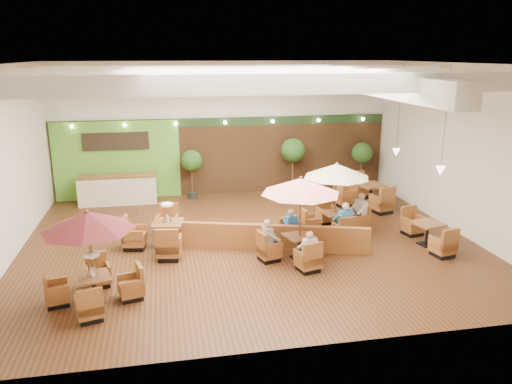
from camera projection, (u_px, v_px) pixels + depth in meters
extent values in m
plane|color=#381E0F|center=(250.00, 242.00, 15.87)|extent=(14.00, 14.00, 0.00)
cube|color=silver|center=(224.00, 129.00, 20.80)|extent=(14.00, 0.04, 5.50)
cube|color=silver|center=(305.00, 220.00, 9.45)|extent=(14.00, 0.04, 5.50)
cube|color=silver|center=(2.00, 167.00, 13.86)|extent=(0.04, 12.00, 5.50)
cube|color=silver|center=(459.00, 149.00, 16.39)|extent=(0.04, 12.00, 5.50)
cube|color=white|center=(249.00, 64.00, 14.39)|extent=(14.00, 12.00, 0.04)
cube|color=brown|center=(225.00, 156.00, 21.06)|extent=(13.90, 0.10, 3.20)
cube|color=#1E3819|center=(224.00, 122.00, 20.66)|extent=(13.90, 0.12, 0.35)
cube|color=#5BA12E|center=(117.00, 160.00, 20.20)|extent=(5.00, 0.08, 3.20)
cube|color=black|center=(116.00, 141.00, 19.91)|extent=(2.60, 0.08, 0.70)
cube|color=white|center=(362.00, 82.00, 15.17)|extent=(0.60, 11.00, 0.60)
cube|color=white|center=(282.00, 84.00, 10.70)|extent=(13.60, 0.12, 0.45)
cube|color=white|center=(258.00, 78.00, 13.25)|extent=(13.60, 0.12, 0.45)
cube|color=white|center=(242.00, 74.00, 15.71)|extent=(13.60, 0.12, 0.45)
cube|color=white|center=(230.00, 71.00, 18.27)|extent=(13.60, 0.12, 0.45)
cylinder|color=black|center=(446.00, 119.00, 14.92)|extent=(0.01, 0.01, 3.20)
cone|color=white|center=(440.00, 171.00, 15.35)|extent=(0.28, 0.28, 0.28)
cylinder|color=black|center=(400.00, 108.00, 17.76)|extent=(0.01, 0.01, 3.20)
cone|color=white|center=(396.00, 152.00, 18.19)|extent=(0.28, 0.28, 0.28)
sphere|color=#FFEAC6|center=(72.00, 126.00, 19.36)|extent=(0.14, 0.14, 0.14)
sphere|color=#FFEAC6|center=(125.00, 125.00, 19.72)|extent=(0.14, 0.14, 0.14)
sphere|color=#FFEAC6|center=(176.00, 124.00, 20.08)|extent=(0.14, 0.14, 0.14)
sphere|color=#FFEAC6|center=(225.00, 123.00, 20.44)|extent=(0.14, 0.14, 0.14)
sphere|color=#FFEAC6|center=(273.00, 121.00, 20.80)|extent=(0.14, 0.14, 0.14)
sphere|color=#FFEAC6|center=(319.00, 120.00, 21.16)|extent=(0.14, 0.14, 0.14)
sphere|color=#FFEAC6|center=(363.00, 119.00, 21.52)|extent=(0.14, 0.14, 0.14)
cube|color=beige|center=(118.00, 190.00, 19.75)|extent=(3.00, 0.70, 1.10)
cube|color=brown|center=(117.00, 176.00, 19.59)|extent=(3.00, 0.75, 0.06)
cube|color=brown|center=(271.00, 238.00, 15.09)|extent=(5.72, 1.87, 0.82)
cube|color=brown|center=(93.00, 277.00, 11.88)|extent=(0.93, 0.93, 0.05)
cylinder|color=black|center=(94.00, 289.00, 11.96)|extent=(0.09, 0.09, 0.59)
cube|color=black|center=(95.00, 301.00, 12.05)|extent=(0.49, 0.49, 0.04)
cube|color=brown|center=(90.00, 309.00, 11.17)|extent=(0.68, 0.68, 0.29)
cube|color=brown|center=(85.00, 303.00, 10.87)|extent=(0.56, 0.23, 0.63)
cube|color=brown|center=(77.00, 304.00, 11.01)|extent=(0.20, 0.50, 0.25)
cube|color=brown|center=(101.00, 299.00, 11.23)|extent=(0.20, 0.50, 0.25)
cube|color=black|center=(91.00, 317.00, 11.23)|extent=(0.60, 0.60, 0.13)
cube|color=brown|center=(99.00, 276.00, 12.79)|extent=(0.68, 0.68, 0.29)
cube|color=brown|center=(101.00, 263.00, 12.94)|extent=(0.56, 0.23, 0.63)
cube|color=brown|center=(108.00, 268.00, 12.85)|extent=(0.20, 0.50, 0.25)
cube|color=brown|center=(87.00, 272.00, 12.63)|extent=(0.20, 0.50, 0.25)
cube|color=black|center=(99.00, 284.00, 12.84)|extent=(0.60, 0.60, 0.13)
cube|color=brown|center=(57.00, 295.00, 11.83)|extent=(0.68, 0.68, 0.29)
cube|color=brown|center=(65.00, 285.00, 11.74)|extent=(0.23, 0.56, 0.63)
cube|color=brown|center=(55.00, 283.00, 12.00)|extent=(0.50, 0.20, 0.25)
cube|color=brown|center=(57.00, 292.00, 11.55)|extent=(0.50, 0.20, 0.25)
cube|color=black|center=(58.00, 303.00, 11.88)|extent=(0.60, 0.60, 0.13)
cube|color=brown|center=(131.00, 289.00, 12.13)|extent=(0.68, 0.68, 0.29)
cube|color=brown|center=(121.00, 278.00, 12.08)|extent=(0.23, 0.56, 0.63)
cube|color=brown|center=(133.00, 286.00, 11.86)|extent=(0.50, 0.20, 0.25)
cube|color=brown|center=(128.00, 278.00, 12.31)|extent=(0.50, 0.20, 0.25)
cube|color=black|center=(132.00, 296.00, 12.19)|extent=(0.60, 0.60, 0.13)
cylinder|color=brown|center=(91.00, 259.00, 11.75)|extent=(0.06, 0.06, 2.25)
cone|color=#52181D|center=(88.00, 221.00, 11.50)|extent=(2.16, 2.16, 0.45)
sphere|color=brown|center=(87.00, 211.00, 11.43)|extent=(0.10, 0.10, 0.10)
cylinder|color=silver|center=(93.00, 272.00, 11.84)|extent=(0.10, 0.10, 0.22)
cube|color=brown|center=(300.00, 236.00, 14.43)|extent=(0.99, 0.99, 0.06)
cylinder|color=black|center=(299.00, 247.00, 14.52)|extent=(0.09, 0.09, 0.63)
cube|color=black|center=(299.00, 257.00, 14.61)|extent=(0.52, 0.52, 0.04)
cube|color=brown|center=(308.00, 261.00, 13.69)|extent=(0.72, 0.72, 0.30)
cube|color=brown|center=(309.00, 255.00, 13.37)|extent=(0.59, 0.25, 0.66)
cube|color=brown|center=(300.00, 257.00, 13.52)|extent=(0.21, 0.52, 0.27)
cube|color=brown|center=(317.00, 253.00, 13.75)|extent=(0.21, 0.52, 0.27)
cube|color=black|center=(308.00, 269.00, 13.75)|extent=(0.64, 0.64, 0.13)
cube|color=brown|center=(291.00, 238.00, 15.40)|extent=(0.72, 0.72, 0.30)
cube|color=brown|center=(292.00, 227.00, 15.56)|extent=(0.59, 0.25, 0.66)
cube|color=brown|center=(299.00, 231.00, 15.46)|extent=(0.21, 0.52, 0.27)
cube|color=brown|center=(284.00, 234.00, 15.23)|extent=(0.21, 0.52, 0.27)
cube|color=black|center=(291.00, 245.00, 15.45)|extent=(0.64, 0.64, 0.13)
cube|color=brown|center=(269.00, 251.00, 14.38)|extent=(0.72, 0.72, 0.30)
cube|color=brown|center=(278.00, 242.00, 14.28)|extent=(0.25, 0.59, 0.66)
cube|color=brown|center=(265.00, 242.00, 14.57)|extent=(0.52, 0.21, 0.27)
cube|color=brown|center=(274.00, 248.00, 14.09)|extent=(0.52, 0.21, 0.27)
cube|color=black|center=(269.00, 258.00, 14.44)|extent=(0.64, 0.64, 0.13)
cylinder|color=brown|center=(300.00, 220.00, 14.30)|extent=(0.06, 0.06, 2.37)
cone|color=#DC746A|center=(301.00, 186.00, 14.03)|extent=(2.28, 2.28, 0.45)
sphere|color=brown|center=(301.00, 178.00, 13.97)|extent=(0.10, 0.10, 0.10)
cube|color=brown|center=(335.00, 213.00, 16.62)|extent=(0.88, 0.88, 0.05)
cylinder|color=black|center=(334.00, 222.00, 16.70)|extent=(0.09, 0.09, 0.60)
cube|color=black|center=(334.00, 231.00, 16.79)|extent=(0.47, 0.47, 0.04)
cube|color=brown|center=(343.00, 233.00, 15.90)|extent=(0.64, 0.64, 0.29)
cube|color=brown|center=(346.00, 227.00, 15.59)|extent=(0.58, 0.17, 0.64)
cube|color=brown|center=(336.00, 228.00, 15.76)|extent=(0.14, 0.51, 0.26)
cube|color=brown|center=(351.00, 226.00, 15.93)|extent=(0.14, 0.51, 0.26)
cube|color=black|center=(343.00, 239.00, 15.95)|extent=(0.57, 0.57, 0.13)
cube|color=brown|center=(326.00, 216.00, 17.54)|extent=(0.64, 0.64, 0.29)
cube|color=brown|center=(325.00, 206.00, 17.70)|extent=(0.58, 0.17, 0.64)
cube|color=brown|center=(333.00, 210.00, 17.58)|extent=(0.14, 0.51, 0.26)
cube|color=brown|center=(319.00, 212.00, 17.41)|extent=(0.14, 0.51, 0.26)
cube|color=black|center=(326.00, 221.00, 17.60)|extent=(0.57, 0.57, 0.13)
cube|color=brown|center=(309.00, 225.00, 16.56)|extent=(0.64, 0.64, 0.29)
cube|color=brown|center=(317.00, 217.00, 16.50)|extent=(0.17, 0.58, 0.64)
cube|color=brown|center=(306.00, 218.00, 16.76)|extent=(0.51, 0.14, 0.26)
cube|color=brown|center=(313.00, 223.00, 16.27)|extent=(0.51, 0.14, 0.26)
cube|color=black|center=(309.00, 231.00, 16.62)|extent=(0.57, 0.57, 0.13)
cube|color=brown|center=(359.00, 222.00, 16.88)|extent=(0.64, 0.64, 0.29)
cube|color=brown|center=(352.00, 215.00, 16.79)|extent=(0.17, 0.58, 0.64)
cube|color=brown|center=(363.00, 219.00, 16.59)|extent=(0.51, 0.14, 0.26)
cube|color=brown|center=(355.00, 215.00, 17.07)|extent=(0.51, 0.14, 0.26)
cube|color=black|center=(358.00, 228.00, 16.93)|extent=(0.57, 0.57, 0.13)
cylinder|color=brown|center=(335.00, 199.00, 16.49)|extent=(0.06, 0.06, 2.29)
cone|color=#C3B488|center=(337.00, 171.00, 16.23)|extent=(2.20, 2.20, 0.45)
sphere|color=brown|center=(337.00, 164.00, 16.16)|extent=(0.10, 0.10, 0.10)
cube|color=brown|center=(168.00, 223.00, 15.30)|extent=(1.04, 1.04, 0.06)
cylinder|color=black|center=(168.00, 234.00, 15.40)|extent=(0.11, 0.11, 0.71)
cube|color=black|center=(169.00, 246.00, 15.50)|extent=(0.55, 0.55, 0.04)
cube|color=brown|center=(169.00, 249.00, 14.46)|extent=(0.76, 0.76, 0.34)
cube|color=brown|center=(170.00, 242.00, 14.12)|extent=(0.67, 0.21, 0.75)
cube|color=brown|center=(158.00, 242.00, 14.39)|extent=(0.18, 0.60, 0.30)
cube|color=brown|center=(180.00, 242.00, 14.41)|extent=(0.18, 0.60, 0.30)
cube|color=black|center=(169.00, 257.00, 14.53)|extent=(0.68, 0.68, 0.15)
cube|color=brown|center=(168.00, 226.00, 16.39)|extent=(0.76, 0.76, 0.34)
cube|color=brown|center=(166.00, 214.00, 16.55)|extent=(0.67, 0.21, 0.75)
cube|color=brown|center=(177.00, 220.00, 16.34)|extent=(0.18, 0.60, 0.30)
cube|color=brown|center=(158.00, 220.00, 16.32)|extent=(0.18, 0.60, 0.30)
cube|color=black|center=(168.00, 233.00, 16.45)|extent=(0.68, 0.68, 0.15)
cube|color=brown|center=(135.00, 239.00, 15.24)|extent=(0.76, 0.76, 0.34)
cube|color=brown|center=(143.00, 228.00, 15.24)|extent=(0.21, 0.67, 0.75)
cube|color=brown|center=(136.00, 229.00, 15.48)|extent=(0.60, 0.18, 0.30)
cube|color=brown|center=(132.00, 236.00, 14.88)|extent=(0.60, 0.18, 0.30)
cube|color=black|center=(135.00, 246.00, 15.30)|extent=(0.68, 0.68, 0.15)
cylinder|color=silver|center=(167.00, 218.00, 15.26)|extent=(0.10, 0.10, 0.22)
cube|color=brown|center=(428.00, 224.00, 15.45)|extent=(0.98, 0.98, 0.06)
cylinder|color=black|center=(427.00, 234.00, 15.54)|extent=(0.10, 0.10, 0.64)
cube|color=black|center=(426.00, 244.00, 15.63)|extent=(0.52, 0.52, 0.04)
cube|color=brown|center=(443.00, 247.00, 14.69)|extent=(0.72, 0.72, 0.31)
cube|color=brown|center=(447.00, 241.00, 14.37)|extent=(0.61, 0.22, 0.68)
cube|color=brown|center=(436.00, 242.00, 14.53)|extent=(0.19, 0.54, 0.27)
cube|color=brown|center=(451.00, 239.00, 14.74)|extent=(0.19, 0.54, 0.27)
cube|color=black|center=(442.00, 254.00, 14.75)|extent=(0.63, 0.63, 0.14)
cube|color=brown|center=(413.00, 226.00, 16.43)|extent=(0.72, 0.72, 0.31)
cube|color=brown|center=(411.00, 215.00, 16.60)|extent=(0.61, 0.22, 0.68)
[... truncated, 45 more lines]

